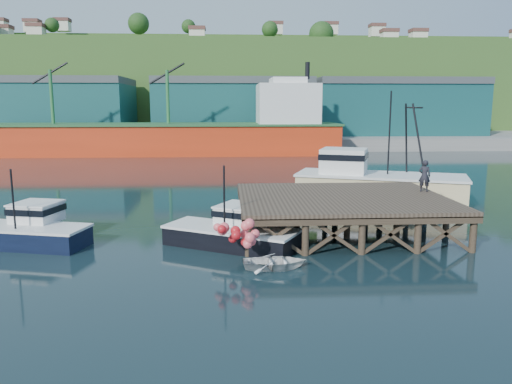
{
  "coord_description": "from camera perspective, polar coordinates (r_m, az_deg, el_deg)",
  "views": [
    {
      "loc": [
        -1.18,
        -28.47,
        7.39
      ],
      "look_at": [
        0.58,
        2.0,
        2.06
      ],
      "focal_mm": 35.0,
      "sensor_mm": 36.0,
      "label": 1
    }
  ],
  "objects": [
    {
      "name": "cargo_ship",
      "position": [
        76.92,
        -8.8,
        6.76
      ],
      "size": [
        55.5,
        10.0,
        13.75
      ],
      "color": "red",
      "rests_on": "ground"
    },
    {
      "name": "boat_black",
      "position": [
        26.6,
        -2.53,
        -4.42
      ],
      "size": [
        7.5,
        6.4,
        4.4
      ],
      "rotation": [
        0.0,
        0.0,
        -0.5
      ],
      "color": "black",
      "rests_on": "ground"
    },
    {
      "name": "dinghy",
      "position": [
        23.06,
        2.15,
        -7.99
      ],
      "size": [
        2.96,
        2.14,
        0.61
      ],
      "primitive_type": "imported",
      "rotation": [
        0.0,
        0.0,
        1.59
      ],
      "color": "white",
      "rests_on": "ground"
    },
    {
      "name": "warehouse_right",
      "position": [
        98.54,
        15.33,
        9.05
      ],
      "size": [
        30.0,
        16.0,
        9.0
      ],
      "primitive_type": "cube",
      "color": "#174D4C",
      "rests_on": "far_quay"
    },
    {
      "name": "warehouse_left",
      "position": [
        99.4,
        -23.48,
        8.59
      ],
      "size": [
        32.0,
        16.0,
        9.0
      ],
      "primitive_type": "cube",
      "color": "#174D4C",
      "rests_on": "far_quay"
    },
    {
      "name": "boat_navy",
      "position": [
        29.36,
        -24.63,
        -3.89
      ],
      "size": [
        7.11,
        4.51,
        4.2
      ],
      "rotation": [
        0.0,
        0.0,
        -0.24
      ],
      "color": "black",
      "rests_on": "ground"
    },
    {
      "name": "dockworker",
      "position": [
        32.3,
        18.7,
        1.76
      ],
      "size": [
        0.82,
        0.66,
        1.95
      ],
      "primitive_type": "imported",
      "rotation": [
        0.0,
        0.0,
        2.83
      ],
      "color": "black",
      "rests_on": "wharf"
    },
    {
      "name": "warehouse_mid",
      "position": [
        93.48,
        -2.62,
        9.36
      ],
      "size": [
        28.0,
        16.0,
        9.0
      ],
      "primitive_type": "cube",
      "color": "#174D4C",
      "rests_on": "far_quay"
    },
    {
      "name": "ground",
      "position": [
        29.44,
        -0.9,
        -4.63
      ],
      "size": [
        300.0,
        300.0,
        0.0
      ],
      "primitive_type": "plane",
      "color": "black",
      "rests_on": "ground"
    },
    {
      "name": "wharf",
      "position": [
        29.57,
        9.81,
        -0.85
      ],
      "size": [
        12.0,
        10.0,
        2.62
      ],
      "color": "brown",
      "rests_on": "ground"
    },
    {
      "name": "trawler",
      "position": [
        39.34,
        13.6,
        1.37
      ],
      "size": [
        13.38,
        8.66,
        8.44
      ],
      "rotation": [
        0.0,
        0.0,
        -0.36
      ],
      "color": "beige",
      "rests_on": "ground"
    },
    {
      "name": "hillside",
      "position": [
        128.52,
        -2.84,
        11.51
      ],
      "size": [
        220.0,
        50.0,
        22.0
      ],
      "primitive_type": "cube",
      "color": "#2D511E",
      "rests_on": "ground"
    },
    {
      "name": "far_quay",
      "position": [
        98.68,
        -2.63,
        6.19
      ],
      "size": [
        160.0,
        40.0,
        2.0
      ],
      "primitive_type": "cube",
      "color": "gray",
      "rests_on": "ground"
    }
  ]
}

